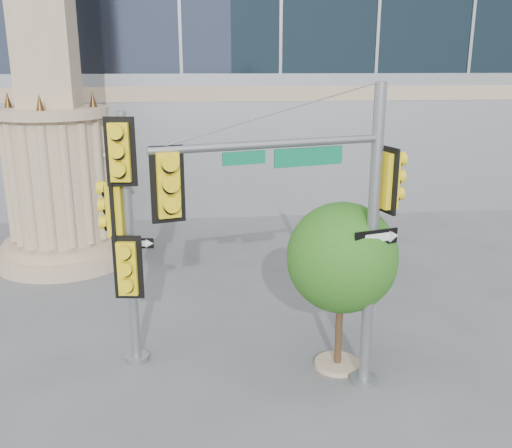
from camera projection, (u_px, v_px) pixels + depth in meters
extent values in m
plane|color=#545456|center=(278.00, 401.00, 11.34)|extent=(120.00, 120.00, 0.00)
cylinder|color=tan|center=(65.00, 253.00, 19.28)|extent=(4.40, 4.40, 0.50)
cylinder|color=tan|center=(64.00, 242.00, 19.17)|extent=(3.80, 3.80, 0.30)
cylinder|color=tan|center=(58.00, 179.00, 18.57)|extent=(3.00, 3.00, 4.00)
cylinder|color=tan|center=(52.00, 112.00, 17.98)|extent=(3.50, 3.50, 0.30)
cone|color=#472D14|center=(93.00, 99.00, 17.99)|extent=(0.24, 0.24, 0.50)
cone|color=#472D14|center=(7.00, 99.00, 17.74)|extent=(0.24, 0.24, 0.50)
cylinder|color=slate|center=(364.00, 379.00, 12.01)|extent=(0.57, 0.57, 0.12)
cylinder|color=slate|center=(372.00, 243.00, 11.17)|extent=(0.23, 0.23, 6.16)
cylinder|color=slate|center=(271.00, 144.00, 9.84)|extent=(4.19, 1.30, 0.14)
cube|color=#0D714A|center=(309.00, 157.00, 10.15)|extent=(1.30, 0.40, 0.33)
cube|color=yellow|center=(167.00, 184.00, 9.35)|extent=(0.62, 0.43, 1.28)
cube|color=yellow|center=(388.00, 180.00, 10.93)|extent=(0.43, 0.62, 1.28)
cube|color=black|center=(376.00, 238.00, 11.00)|extent=(0.92, 0.28, 0.31)
cube|color=#A3110F|center=(374.00, 272.00, 11.20)|extent=(0.32, 0.12, 0.47)
cylinder|color=slate|center=(137.00, 358.00, 12.86)|extent=(0.53, 0.53, 0.13)
cylinder|color=slate|center=(130.00, 244.00, 12.11)|extent=(0.20, 0.20, 5.55)
cube|color=yellow|center=(121.00, 152.00, 11.32)|extent=(0.64, 0.38, 1.39)
cube|color=yellow|center=(116.00, 208.00, 11.90)|extent=(0.38, 0.64, 1.39)
cube|color=yellow|center=(128.00, 267.00, 12.00)|extent=(0.64, 0.38, 1.39)
cube|color=black|center=(137.00, 243.00, 11.96)|extent=(0.69, 0.11, 0.22)
cylinder|color=tan|center=(337.00, 364.00, 12.62)|extent=(1.00, 1.00, 0.11)
cylinder|color=#382314|center=(339.00, 325.00, 12.36)|extent=(0.16, 0.16, 2.00)
sphere|color=#1B6116|center=(342.00, 257.00, 11.92)|extent=(2.34, 2.34, 2.34)
sphere|color=#1B6116|center=(361.00, 267.00, 12.33)|extent=(1.45, 1.45, 1.45)
sphere|color=#1B6116|center=(326.00, 275.00, 11.70)|extent=(1.22, 1.22, 1.22)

